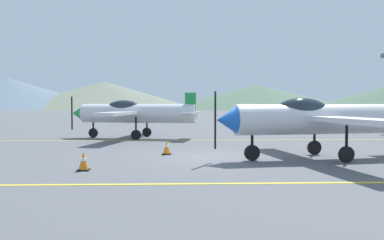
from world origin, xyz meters
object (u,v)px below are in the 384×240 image
(airplane_mid, at_px, (133,113))
(traffic_cone_side, at_px, (83,161))
(traffic_cone_front, at_px, (167,147))
(airplane_near, at_px, (317,118))

(airplane_mid, relative_size, traffic_cone_side, 15.27)
(traffic_cone_front, xyz_separation_m, traffic_cone_side, (-2.45, -3.86, 0.00))
(airplane_mid, height_order, traffic_cone_side, airplane_mid)
(airplane_near, height_order, airplane_mid, same)
(traffic_cone_side, bearing_deg, traffic_cone_front, 57.58)
(airplane_near, height_order, traffic_cone_front, airplane_near)
(traffic_cone_front, bearing_deg, traffic_cone_side, -122.42)
(traffic_cone_front, bearing_deg, airplane_mid, 105.38)
(airplane_near, relative_size, traffic_cone_front, 15.31)
(airplane_mid, xyz_separation_m, traffic_cone_front, (2.18, -7.91, -1.23))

